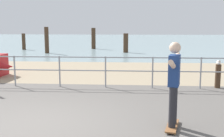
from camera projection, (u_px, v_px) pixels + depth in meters
The scene contains 11 objects.
beach_strip at pixel (90, 71), 12.60m from camera, with size 24.00×6.00×0.04m, color tan.
sea_surface at pixel (119, 40), 40.20m from camera, with size 72.00×50.00×0.04m, color #849EA3.
railing_fence at pixel (59, 67), 9.18m from camera, with size 12.36×0.05×1.05m.
skateboard at pixel (172, 126), 5.50m from camera, with size 0.39×0.82×0.08m.
skateboarder at pixel (174, 79), 5.35m from camera, with size 0.44×1.42×1.65m.
bollard_short at pixel (218, 77), 9.04m from camera, with size 0.18×0.18×0.79m, color #422D1E.
seagull at pixel (219, 62), 8.95m from camera, with size 0.21×0.48×0.18m.
groyne_post_0 at pixel (24, 42), 23.68m from camera, with size 0.30×0.30×1.40m, color #422D1E.
groyne_post_1 at pixel (47, 40), 20.54m from camera, with size 0.31×0.31×1.97m, color #422D1E.
groyne_post_2 at pixel (93, 38), 24.47m from camera, with size 0.37×0.37×1.87m, color #422D1E.
groyne_post_3 at pixel (126, 43), 21.10m from camera, with size 0.37×0.37×1.48m, color #422D1E.
Camera 1 is at (1.87, -5.34, 2.03)m, focal length 44.33 mm.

